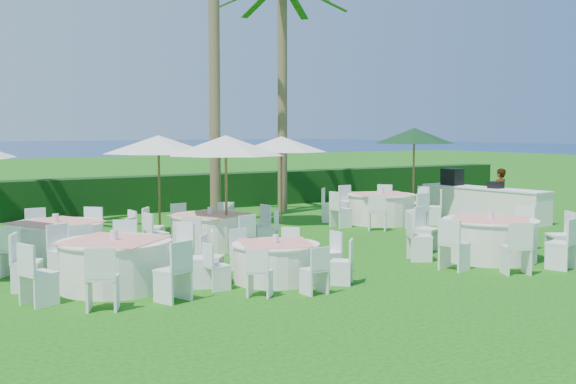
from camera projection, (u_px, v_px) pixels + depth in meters
name	position (u px, v px, depth m)	size (l,w,h in m)	color
ground	(321.00, 277.00, 13.50)	(120.00, 120.00, 0.00)	#10510E
hedge	(114.00, 195.00, 23.61)	(34.00, 1.00, 1.20)	black
banquet_table_a	(115.00, 263.00, 12.51)	(3.37, 3.37, 1.03)	white
banquet_table_b	(276.00, 261.00, 13.13)	(2.80, 2.80, 0.86)	white
banquet_table_c	(490.00, 238.00, 15.29)	(3.49, 3.49, 1.05)	white
banquet_table_d	(56.00, 241.00, 14.98)	(3.39, 3.39, 1.02)	white
banquet_table_e	(210.00, 230.00, 16.79)	(3.19, 3.19, 0.96)	white
banquet_table_f	(381.00, 208.00, 21.21)	(3.50, 3.50, 1.05)	white
umbrella_b	(226.00, 145.00, 16.38)	(2.71, 2.71, 2.63)	brown
umbrella_c	(159.00, 144.00, 18.23)	(2.89, 2.89, 2.61)	brown
umbrella_d	(281.00, 144.00, 20.91)	(2.66, 2.66, 2.56)	brown
umbrella_green	(414.00, 136.00, 22.66)	(2.47, 2.47, 2.81)	brown
buffet_table	(483.00, 202.00, 22.15)	(1.29, 4.32, 1.51)	white
staff_person	(499.00, 194.00, 22.02)	(0.57, 0.38, 1.58)	gray
palm_c	(214.00, 32.00, 20.80)	(4.39, 4.20, 10.18)	brown
palm_d	(282.00, 83.00, 24.13)	(4.16, 4.40, 7.71)	brown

